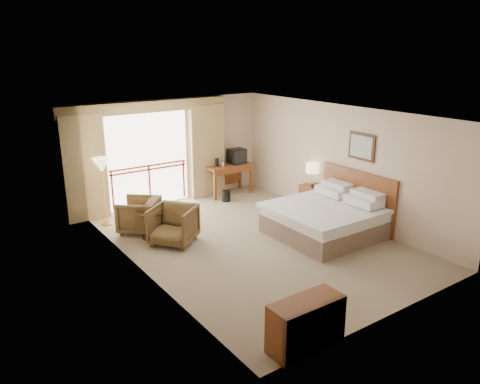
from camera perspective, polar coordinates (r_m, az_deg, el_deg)
floor at (r=9.99m, az=1.74°, el=-5.99°), size 7.00×7.00×0.00m
ceiling at (r=9.26m, az=1.89°, el=9.55°), size 7.00×7.00×0.00m
wall_back at (r=12.44m, az=-7.87°, el=5.07°), size 5.00×0.00×5.00m
wall_front at (r=7.19m, az=18.72°, el=-4.83°), size 5.00×0.00×5.00m
wall_left at (r=8.35m, az=-12.11°, el=-1.21°), size 0.00×7.00×7.00m
wall_right at (r=11.16m, az=12.20°, el=3.44°), size 0.00×7.00×7.00m
balcony_door at (r=12.12m, az=-11.17°, el=3.86°), size 2.40×0.00×2.40m
balcony_railing at (r=12.20m, az=-11.02°, el=2.07°), size 2.09×0.03×1.02m
curtain_left at (r=11.45m, az=-18.47°, el=2.77°), size 1.00×0.26×2.50m
curtain_right at (r=12.73m, az=-4.13°, el=5.01°), size 1.00×0.26×2.50m
valance at (r=11.80m, az=-11.35°, el=10.16°), size 4.40×0.22×0.28m
hvac_vent at (r=12.88m, az=-2.77°, el=10.14°), size 0.50×0.04×0.50m
bed at (r=10.35m, az=10.44°, el=-3.19°), size 2.13×2.06×0.97m
headboard at (r=10.93m, az=14.10°, el=-0.79°), size 0.06×2.10×1.30m
framed_art at (r=10.64m, az=14.61°, el=5.37°), size 0.04×0.72×0.60m
nightstand at (r=11.85m, az=8.81°, el=-0.71°), size 0.47×0.55×0.65m
table_lamp at (r=11.68m, az=8.81°, el=2.87°), size 0.31×0.31×0.55m
phone at (r=11.60m, az=9.22°, el=0.78°), size 0.18×0.15×0.08m
desk at (r=12.98m, az=-1.62°, el=2.61°), size 1.30×0.63×0.85m
tv at (r=13.00m, az=-0.37°, el=4.40°), size 0.45×0.36×0.41m
coffee_maker at (r=12.68m, az=-2.81°, el=3.63°), size 0.11×0.11×0.23m
cup at (r=12.73m, az=-2.12°, el=3.41°), size 0.08×0.08×0.11m
wastebasket at (r=12.47m, az=-1.70°, el=-0.49°), size 0.26×0.26×0.28m
armchair_far at (r=10.73m, az=-12.09°, el=-4.69°), size 1.17×1.17×0.77m
armchair_near at (r=9.99m, az=-8.04°, el=-6.15°), size 1.23×1.23×0.81m
side_table at (r=10.16m, az=-10.88°, el=-3.37°), size 0.55×0.55×0.60m
book at (r=10.10m, az=-10.95°, el=-2.33°), size 0.28×0.30×0.02m
floor_lamp at (r=10.93m, az=-16.50°, el=2.85°), size 0.40×0.40×1.57m
dresser at (r=6.63m, az=8.06°, el=-15.67°), size 1.07×0.45×0.71m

